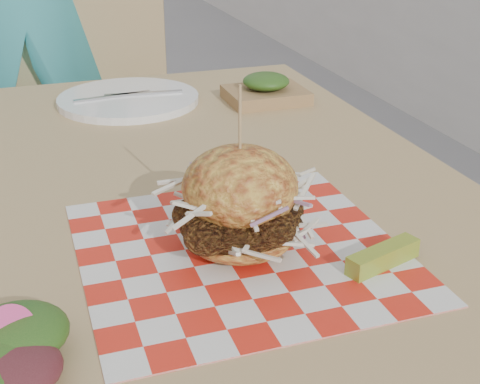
{
  "coord_description": "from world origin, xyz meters",
  "views": [
    {
      "loc": [
        0.03,
        -0.86,
        1.13
      ],
      "look_at": [
        0.25,
        -0.23,
        0.82
      ],
      "focal_mm": 50.0,
      "sensor_mm": 36.0,
      "label": 1
    }
  ],
  "objects": [
    {
      "name": "paper_liner",
      "position": [
        0.25,
        -0.23,
        0.75
      ],
      "size": [
        0.36,
        0.36,
        0.0
      ],
      "primitive_type": "cube",
      "color": "red",
      "rests_on": "patio_table"
    },
    {
      "name": "patio_chair",
      "position": [
        0.25,
        0.92,
        0.55
      ],
      "size": [
        0.51,
        0.52,
        0.95
      ],
      "rotation": [
        0.0,
        0.0,
        -0.25
      ],
      "color": "tan",
      "rests_on": "ground"
    },
    {
      "name": "sandwich",
      "position": [
        0.25,
        -0.23,
        0.81
      ],
      "size": [
        0.17,
        0.17,
        0.19
      ],
      "color": "gold",
      "rests_on": "paper_liner"
    },
    {
      "name": "kraft_tray",
      "position": [
        0.48,
        0.31,
        0.77
      ],
      "size": [
        0.15,
        0.12,
        0.06
      ],
      "color": "olive",
      "rests_on": "patio_table"
    },
    {
      "name": "pickle_spear",
      "position": [
        0.39,
        -0.31,
        0.76
      ],
      "size": [
        0.1,
        0.05,
        0.02
      ],
      "primitive_type": "cube",
      "rotation": [
        0.0,
        0.0,
        0.31
      ],
      "color": "olive",
      "rests_on": "paper_liner"
    },
    {
      "name": "place_setting",
      "position": [
        0.23,
        0.38,
        0.76
      ],
      "size": [
        0.27,
        0.27,
        0.02
      ],
      "color": "white",
      "rests_on": "patio_table"
    },
    {
      "name": "patio_table",
      "position": [
        0.23,
        -0.03,
        0.67
      ],
      "size": [
        0.8,
        1.2,
        0.75
      ],
      "color": "tan",
      "rests_on": "ground"
    }
  ]
}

